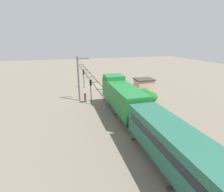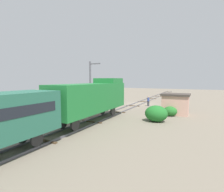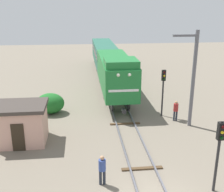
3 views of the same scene
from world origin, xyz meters
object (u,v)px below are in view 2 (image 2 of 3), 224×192
object	(u,v)px
catenary_mast	(91,84)
traffic_signal_mid	(91,92)
worker_by_signal	(91,104)
worker_near_track	(148,100)
locomotive	(93,97)
traffic_signal_near	(121,90)
relay_hut	(175,104)

from	to	relation	value
catenary_mast	traffic_signal_mid	bearing A→B (deg)	124.20
traffic_signal_mid	worker_by_signal	xyz separation A→B (m)	(0.80, -1.20, -1.80)
worker_near_track	catenary_mast	bearing A→B (deg)	29.79
locomotive	traffic_signal_mid	xyz separation A→B (m)	(3.40, -4.84, 0.02)
traffic_signal_near	worker_by_signal	world-z (taller)	traffic_signal_near
worker_near_track	traffic_signal_mid	bearing A→B (deg)	44.18
catenary_mast	worker_near_track	bearing A→B (deg)	-136.75
catenary_mast	relay_hut	distance (m)	12.77
catenary_mast	relay_hut	xyz separation A→B (m)	(-12.43, -1.42, -2.55)
traffic_signal_mid	worker_near_track	distance (m)	10.99
locomotive	worker_near_track	world-z (taller)	locomotive
traffic_signal_near	worker_by_signal	size ratio (longest dim) A/B	2.23
worker_by_signal	relay_hut	world-z (taller)	relay_hut
traffic_signal_near	worker_near_track	xyz separation A→B (m)	(-5.60, 1.16, -1.66)
relay_hut	catenary_mast	bearing A→B (deg)	6.51
traffic_signal_near	traffic_signal_mid	bearing A→B (deg)	88.89
worker_by_signal	relay_hut	xyz separation A→B (m)	(-11.70, -2.48, 0.40)
locomotive	worker_by_signal	world-z (taller)	locomotive
traffic_signal_mid	relay_hut	distance (m)	11.59
worker_near_track	relay_hut	bearing A→B (deg)	119.48
traffic_signal_near	worker_near_track	size ratio (longest dim) A/B	2.23
traffic_signal_near	worker_near_track	world-z (taller)	traffic_signal_near
traffic_signal_near	traffic_signal_mid	xyz separation A→B (m)	(0.20, 10.32, 0.14)
traffic_signal_near	catenary_mast	xyz separation A→B (m)	(1.73, 8.06, 1.28)
locomotive	catenary_mast	bearing A→B (deg)	-55.21
traffic_signal_mid	catenary_mast	bearing A→B (deg)	-55.80
traffic_signal_mid	relay_hut	world-z (taller)	traffic_signal_mid
locomotive	traffic_signal_mid	distance (m)	5.92
worker_near_track	catenary_mast	world-z (taller)	catenary_mast
worker_near_track	catenary_mast	distance (m)	10.49
locomotive	catenary_mast	distance (m)	8.72
traffic_signal_mid	catenary_mast	size ratio (longest dim) A/B	0.54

